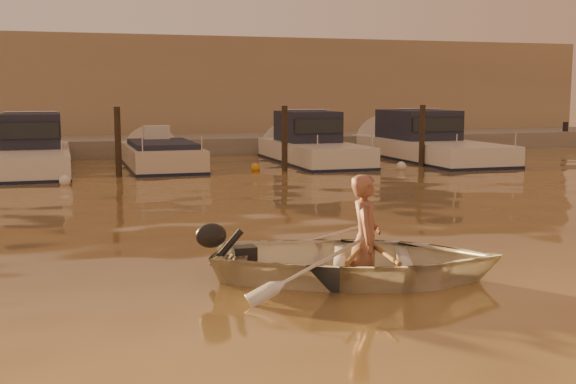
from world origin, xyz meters
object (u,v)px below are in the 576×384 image
object	(u,v)px
moored_boat_2	(32,151)
moored_boat_4	(313,145)
moored_boat_3	(161,160)
dinghy	(357,259)
person	(365,239)
moored_boat_5	(428,142)
waterfront_building	(99,92)

from	to	relation	value
moored_boat_2	moored_boat_4	xyz separation A→B (m)	(9.13, 0.00, 0.00)
moored_boat_3	moored_boat_4	size ratio (longest dim) A/B	0.89
dinghy	person	bearing A→B (deg)	-90.00
dinghy	moored_boat_5	xyz separation A→B (m)	(9.05, 14.90, 0.36)
moored_boat_5	moored_boat_2	bearing A→B (deg)	180.00
dinghy	moored_boat_2	size ratio (longest dim) A/B	0.51
moored_boat_3	moored_boat_4	bearing A→B (deg)	0.00
person	moored_boat_4	size ratio (longest dim) A/B	0.24
person	waterfront_building	bearing A→B (deg)	26.54
person	moored_boat_2	distance (m)	15.62
moored_boat_5	waterfront_building	distance (m)	15.59
moored_boat_2	moored_boat_3	world-z (taller)	moored_boat_2
moored_boat_2	moored_boat_3	xyz separation A→B (m)	(3.92, 0.00, -0.40)
dinghy	moored_boat_4	distance (m)	15.62
moored_boat_4	waterfront_building	world-z (taller)	waterfront_building
moored_boat_4	waterfront_building	bearing A→B (deg)	120.61
moored_boat_5	waterfront_building	bearing A→B (deg)	134.74
person	moored_boat_4	distance (m)	15.62
moored_boat_2	moored_boat_5	distance (m)	13.52
dinghy	moored_boat_3	world-z (taller)	moored_boat_3
moored_boat_4	moored_boat_2	bearing A→B (deg)	180.00
waterfront_building	moored_boat_2	bearing A→B (deg)	-103.39
moored_boat_2	moored_boat_5	world-z (taller)	same
waterfront_building	dinghy	bearing A→B (deg)	-85.90
person	dinghy	bearing A→B (deg)	90.00
person	moored_boat_5	xyz separation A→B (m)	(8.95, 14.94, 0.09)
person	moored_boat_5	size ratio (longest dim) A/B	0.19
moored_boat_4	dinghy	bearing A→B (deg)	-107.34
person	moored_boat_3	distance (m)	14.96
dinghy	moored_boat_5	bearing A→B (deg)	-9.01
person	waterfront_building	distance (m)	26.08
moored_boat_2	moored_boat_3	bearing A→B (deg)	0.00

